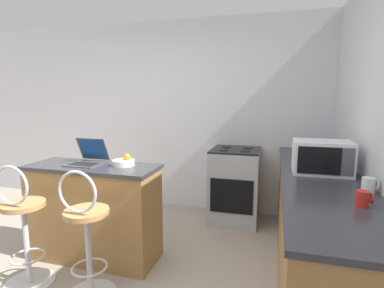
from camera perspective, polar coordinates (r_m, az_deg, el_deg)
name	(u,v)px	position (r m, az deg, el deg)	size (l,w,h in m)	color
wall_back	(176,116)	(4.25, -3.02, 5.30)	(12.00, 0.06, 2.60)	silver
breakfast_bar	(94,212)	(3.12, -18.09, -12.19)	(1.26, 0.50, 0.93)	#9E703D
counter_right	(318,227)	(2.86, 22.83, -14.43)	(0.65, 2.77, 0.93)	#9E703D
bar_stool_near	(23,229)	(2.90, -29.44, -13.87)	(0.40, 0.40, 1.05)	silver
bar_stool_far	(87,238)	(2.53, -19.38, -16.53)	(0.40, 0.40, 1.05)	silver
laptop	(88,157)	(3.07, -19.14, -2.40)	(0.31, 0.33, 0.24)	#47474C
microwave	(322,157)	(2.75, 23.49, -2.30)	(0.46, 0.34, 0.28)	white
stove_range	(235,185)	(3.85, 8.17, -7.80)	(0.59, 0.61, 0.94)	#9EA3A8
mug_white	(369,185)	(2.35, 30.63, -6.75)	(0.10, 0.08, 0.10)	white
fruit_bowl	(125,161)	(2.88, -12.71, -3.27)	(0.21, 0.21, 0.11)	silver
mug_blue	(312,147)	(3.84, 21.92, -0.62)	(0.10, 0.08, 0.09)	#2D51AD
mug_red	(363,199)	(2.05, 29.79, -9.01)	(0.09, 0.07, 0.09)	red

